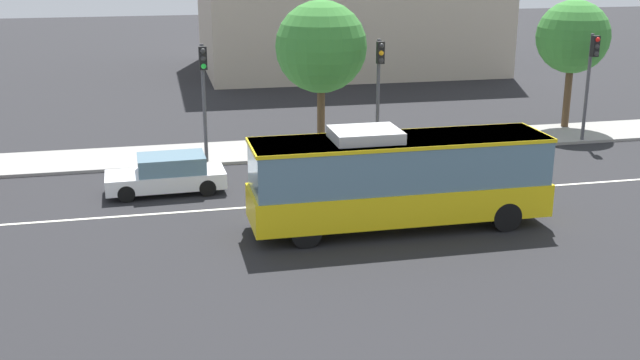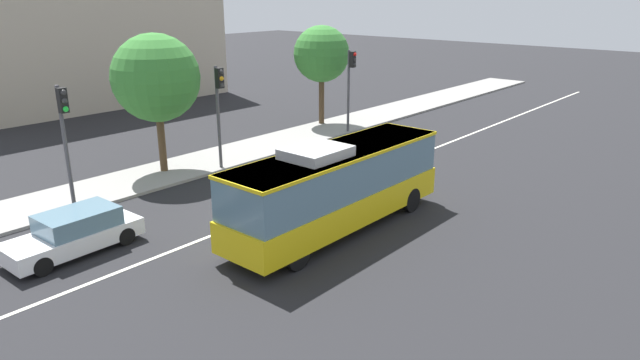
{
  "view_description": "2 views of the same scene",
  "coord_description": "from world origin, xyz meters",
  "views": [
    {
      "loc": [
        -8.0,
        -26.46,
        9.2
      ],
      "look_at": [
        -2.79,
        -2.98,
        1.81
      ],
      "focal_mm": 43.34,
      "sensor_mm": 36.0,
      "label": 1
    },
    {
      "loc": [
        -15.53,
        -15.62,
        8.61
      ],
      "look_at": [
        -1.12,
        -3.12,
        2.22
      ],
      "focal_mm": 31.76,
      "sensor_mm": 36.0,
      "label": 2
    }
  ],
  "objects": [
    {
      "name": "ground_plane",
      "position": [
        0.0,
        0.0,
        0.0
      ],
      "size": [
        160.0,
        160.0,
        0.0
      ],
      "primitive_type": "plane",
      "color": "black"
    },
    {
      "name": "transit_bus",
      "position": [
        -0.13,
        -3.1,
        1.81
      ],
      "size": [
        10.01,
        2.52,
        3.46
      ],
      "rotation": [
        0.0,
        0.0,
        -0.0
      ],
      "color": "yellow",
      "rests_on": "ground_plane"
    },
    {
      "name": "street_tree_kerbside_left",
      "position": [
        -0.35,
        7.82,
        4.7
      ],
      "size": [
        4.17,
        4.17,
        6.8
      ],
      "color": "#4C3823",
      "rests_on": "ground_plane"
    },
    {
      "name": "traffic_light_mid_block",
      "position": [
        12.17,
        5.91,
        3.56
      ],
      "size": [
        0.33,
        0.62,
        5.2
      ],
      "rotation": [
        0.0,
        0.0,
        -1.54
      ],
      "color": "#47474C",
      "rests_on": "ground_plane"
    },
    {
      "name": "traffic_light_near_corner",
      "position": [
        -5.81,
        5.96,
        3.56
      ],
      "size": [
        0.33,
        0.62,
        5.2
      ],
      "rotation": [
        0.0,
        0.0,
        -1.54
      ],
      "color": "#47474C",
      "rests_on": "ground_plane"
    },
    {
      "name": "office_block_background",
      "position": [
        6.75,
        31.15,
        6.8
      ],
      "size": [
        21.35,
        14.75,
        13.6
      ],
      "rotation": [
        0.0,
        0.0,
        -0.01
      ],
      "color": "#B7A893",
      "rests_on": "ground_plane"
    },
    {
      "name": "lane_centre_line",
      "position": [
        0.0,
        0.0,
        0.01
      ],
      "size": [
        76.0,
        0.16,
        0.01
      ],
      "primitive_type": "cube",
      "color": "silver",
      "rests_on": "ground_plane"
    },
    {
      "name": "street_tree_kerbside_centre",
      "position": [
        12.79,
        8.82,
        4.7
      ],
      "size": [
        3.64,
        3.64,
        6.55
      ],
      "color": "#4C3823",
      "rests_on": "ground_plane"
    },
    {
      "name": "traffic_light_far_corner",
      "position": [
        1.87,
        5.97,
        3.56
      ],
      "size": [
        0.33,
        0.62,
        5.2
      ],
      "rotation": [
        0.0,
        0.0,
        -1.62
      ],
      "color": "#47474C",
      "rests_on": "ground_plane"
    },
    {
      "name": "sidewalk_kerb",
      "position": [
        0.0,
        7.6,
        0.07
      ],
      "size": [
        80.0,
        3.66,
        0.14
      ],
      "primitive_type": "cube",
      "color": "gray",
      "rests_on": "ground_plane"
    },
    {
      "name": "sedan_white",
      "position": [
        -7.57,
        2.46,
        0.72
      ],
      "size": [
        4.56,
        1.95,
        1.46
      ],
      "rotation": [
        0.0,
        0.0,
        3.17
      ],
      "color": "white",
      "rests_on": "ground_plane"
    }
  ]
}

